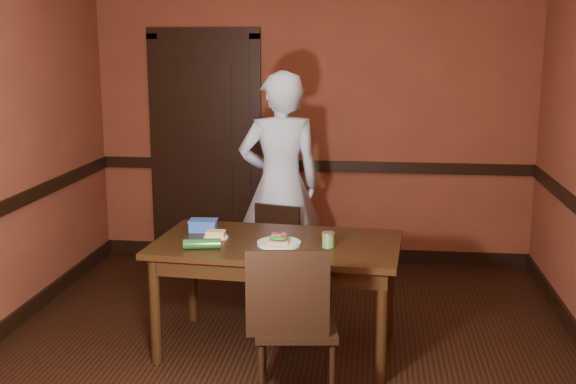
% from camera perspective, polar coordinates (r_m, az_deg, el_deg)
% --- Properties ---
extents(floor, '(4.00, 4.50, 0.01)m').
position_cam_1_polar(floor, '(4.81, -0.51, -13.22)').
color(floor, black).
rests_on(floor, ground).
extents(wall_back, '(4.00, 0.02, 2.70)m').
position_cam_1_polar(wall_back, '(6.63, 1.97, 5.93)').
color(wall_back, brown).
rests_on(wall_back, ground).
extents(wall_front, '(4.00, 0.02, 2.70)m').
position_cam_1_polar(wall_front, '(2.25, -7.98, -6.15)').
color(wall_front, brown).
rests_on(wall_front, ground).
extents(dado_back, '(4.00, 0.03, 0.10)m').
position_cam_1_polar(dado_back, '(6.67, 1.94, 2.07)').
color(dado_back, black).
rests_on(dado_back, ground).
extents(baseboard_back, '(4.00, 0.03, 0.12)m').
position_cam_1_polar(baseboard_back, '(6.87, 1.89, -4.85)').
color(baseboard_back, black).
rests_on(baseboard_back, ground).
extents(door, '(1.05, 0.07, 2.20)m').
position_cam_1_polar(door, '(6.78, -6.53, 3.80)').
color(door, black).
rests_on(door, ground).
extents(dining_table, '(1.66, 1.01, 0.75)m').
position_cam_1_polar(dining_table, '(4.86, -0.85, -8.18)').
color(dining_table, black).
rests_on(dining_table, floor).
extents(chair_far, '(0.46, 0.46, 0.80)m').
position_cam_1_polar(chair_far, '(5.50, -0.61, -5.47)').
color(chair_far, black).
rests_on(chair_far, floor).
extents(chair_near, '(0.50, 0.50, 0.96)m').
position_cam_1_polar(chair_near, '(4.14, 0.67, -10.24)').
color(chair_near, black).
rests_on(chair_near, floor).
extents(person, '(0.76, 0.61, 1.81)m').
position_cam_1_polar(person, '(5.76, -0.62, 0.55)').
color(person, silver).
rests_on(person, floor).
extents(sandwich_plate, '(0.28, 0.28, 0.07)m').
position_cam_1_polar(sandwich_plate, '(4.66, -0.71, -3.95)').
color(sandwich_plate, white).
rests_on(sandwich_plate, dining_table).
extents(sauce_jar, '(0.08, 0.08, 0.10)m').
position_cam_1_polar(sauce_jar, '(4.61, 3.20, -3.77)').
color(sauce_jar, '#548C3B').
rests_on(sauce_jar, dining_table).
extents(cheese_saucer, '(0.17, 0.17, 0.05)m').
position_cam_1_polar(cheese_saucer, '(4.84, -5.72, -3.41)').
color(cheese_saucer, white).
rests_on(cheese_saucer, dining_table).
extents(food_tub, '(0.20, 0.14, 0.08)m').
position_cam_1_polar(food_tub, '(5.02, -6.72, -2.63)').
color(food_tub, blue).
rests_on(food_tub, dining_table).
extents(wrapped_veg, '(0.24, 0.11, 0.07)m').
position_cam_1_polar(wrapped_veg, '(4.60, -6.80, -4.09)').
color(wrapped_veg, '#154A18').
rests_on(wrapped_veg, dining_table).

